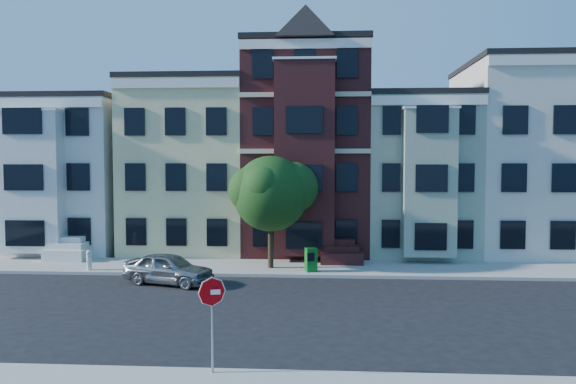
# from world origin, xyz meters

# --- Properties ---
(ground) EXTENTS (120.00, 120.00, 0.00)m
(ground) POSITION_xyz_m (0.00, 0.00, 0.00)
(ground) COLOR black
(far_sidewalk) EXTENTS (60.00, 4.00, 0.15)m
(far_sidewalk) POSITION_xyz_m (0.00, 8.00, 0.07)
(far_sidewalk) COLOR #9E9B93
(far_sidewalk) RESTS_ON ground
(house_white) EXTENTS (8.00, 9.00, 9.00)m
(house_white) POSITION_xyz_m (-15.00, 14.50, 4.50)
(house_white) COLOR silver
(house_white) RESTS_ON ground
(house_yellow) EXTENTS (7.00, 9.00, 10.00)m
(house_yellow) POSITION_xyz_m (-7.00, 14.50, 5.00)
(house_yellow) COLOR beige
(house_yellow) RESTS_ON ground
(house_brown) EXTENTS (7.00, 9.00, 12.00)m
(house_brown) POSITION_xyz_m (0.00, 14.50, 6.00)
(house_brown) COLOR #371213
(house_brown) RESTS_ON ground
(house_green) EXTENTS (6.00, 9.00, 9.00)m
(house_green) POSITION_xyz_m (6.50, 14.50, 4.50)
(house_green) COLOR #97A68D
(house_green) RESTS_ON ground
(house_cream) EXTENTS (8.00, 9.00, 11.00)m
(house_cream) POSITION_xyz_m (13.50, 14.50, 5.50)
(house_cream) COLOR beige
(house_cream) RESTS_ON ground
(street_tree) EXTENTS (6.52, 6.52, 6.90)m
(street_tree) POSITION_xyz_m (-1.61, 7.64, 3.60)
(street_tree) COLOR #215319
(street_tree) RESTS_ON far_sidewalk
(parked_car) EXTENTS (4.39, 2.81, 1.39)m
(parked_car) POSITION_xyz_m (-5.86, 4.30, 0.70)
(parked_car) COLOR #939699
(parked_car) RESTS_ON ground
(newspaper_box) EXTENTS (0.64, 0.60, 1.14)m
(newspaper_box) POSITION_xyz_m (0.41, 6.80, 0.72)
(newspaper_box) COLOR #0F621A
(newspaper_box) RESTS_ON far_sidewalk
(fire_hydrant) EXTENTS (0.36, 0.36, 0.78)m
(fire_hydrant) POSITION_xyz_m (-10.42, 6.48, 0.54)
(fire_hydrant) COLOR silver
(fire_hydrant) RESTS_ON far_sidewalk
(stop_sign) EXTENTS (0.76, 0.27, 2.74)m
(stop_sign) POSITION_xyz_m (-1.77, -6.30, 1.52)
(stop_sign) COLOR #B50005
(stop_sign) RESTS_ON near_sidewalk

